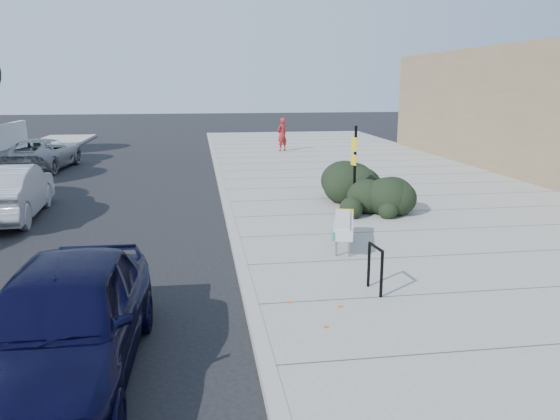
{
  "coord_description": "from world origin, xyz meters",
  "views": [
    {
      "loc": [
        -0.78,
        -10.25,
        3.65
      ],
      "look_at": [
        0.92,
        1.05,
        1.0
      ],
      "focal_mm": 35.0,
      "sensor_mm": 36.0,
      "label": 1
    }
  ],
  "objects_px": {
    "bike_rack": "(375,264)",
    "suv_silver": "(42,154)",
    "sedan_navy": "(64,321)",
    "sign_post": "(354,163)",
    "bench": "(344,225)",
    "pedestrian": "(282,134)",
    "wagon_silver": "(8,192)"
  },
  "relations": [
    {
      "from": "bench",
      "to": "sedan_navy",
      "type": "bearing_deg",
      "value": -119.96
    },
    {
      "from": "bike_rack",
      "to": "suv_silver",
      "type": "relative_size",
      "value": 0.17
    },
    {
      "from": "bench",
      "to": "wagon_silver",
      "type": "height_order",
      "value": "wagon_silver"
    },
    {
      "from": "sedan_navy",
      "to": "suv_silver",
      "type": "xyz_separation_m",
      "value": [
        -5.0,
        18.28,
        -0.1
      ]
    },
    {
      "from": "wagon_silver",
      "to": "bike_rack",
      "type": "bearing_deg",
      "value": 134.98
    },
    {
      "from": "bike_rack",
      "to": "pedestrian",
      "type": "height_order",
      "value": "pedestrian"
    },
    {
      "from": "bike_rack",
      "to": "sedan_navy",
      "type": "relative_size",
      "value": 0.18
    },
    {
      "from": "pedestrian",
      "to": "bench",
      "type": "bearing_deg",
      "value": 49.57
    },
    {
      "from": "bench",
      "to": "bike_rack",
      "type": "distance_m",
      "value": 2.75
    },
    {
      "from": "sign_post",
      "to": "sedan_navy",
      "type": "height_order",
      "value": "sign_post"
    },
    {
      "from": "bike_rack",
      "to": "sign_post",
      "type": "bearing_deg",
      "value": 71.05
    },
    {
      "from": "bike_rack",
      "to": "sign_post",
      "type": "distance_m",
      "value": 6.2
    },
    {
      "from": "wagon_silver",
      "to": "pedestrian",
      "type": "relative_size",
      "value": 2.64
    },
    {
      "from": "sign_post",
      "to": "pedestrian",
      "type": "xyz_separation_m",
      "value": [
        0.17,
        14.24,
        -0.49
      ]
    },
    {
      "from": "bench",
      "to": "sedan_navy",
      "type": "xyz_separation_m",
      "value": [
        -4.83,
        -4.65,
        0.14
      ]
    },
    {
      "from": "sign_post",
      "to": "bike_rack",
      "type": "bearing_deg",
      "value": -117.28
    },
    {
      "from": "suv_silver",
      "to": "wagon_silver",
      "type": "bearing_deg",
      "value": 105.05
    },
    {
      "from": "bench",
      "to": "bike_rack",
      "type": "xyz_separation_m",
      "value": [
        -0.18,
        -2.74,
        0.02
      ]
    },
    {
      "from": "bench",
      "to": "pedestrian",
      "type": "xyz_separation_m",
      "value": [
        1.32,
        17.48,
        0.39
      ]
    },
    {
      "from": "sign_post",
      "to": "pedestrian",
      "type": "bearing_deg",
      "value": 74.63
    },
    {
      "from": "bike_rack",
      "to": "suv_silver",
      "type": "height_order",
      "value": "suv_silver"
    },
    {
      "from": "suv_silver",
      "to": "bench",
      "type": "bearing_deg",
      "value": 131.63
    },
    {
      "from": "bike_rack",
      "to": "sedan_navy",
      "type": "height_order",
      "value": "sedan_navy"
    },
    {
      "from": "pedestrian",
      "to": "wagon_silver",
      "type": "bearing_deg",
      "value": 17.49
    },
    {
      "from": "wagon_silver",
      "to": "sign_post",
      "type": "bearing_deg",
      "value": 169.3
    },
    {
      "from": "sign_post",
      "to": "pedestrian",
      "type": "relative_size",
      "value": 1.37
    },
    {
      "from": "bike_rack",
      "to": "sedan_navy",
      "type": "xyz_separation_m",
      "value": [
        -4.65,
        -1.91,
        0.13
      ]
    },
    {
      "from": "sign_post",
      "to": "suv_silver",
      "type": "bearing_deg",
      "value": 121.93
    },
    {
      "from": "bench",
      "to": "wagon_silver",
      "type": "distance_m",
      "value": 9.42
    },
    {
      "from": "sign_post",
      "to": "bench",
      "type": "bearing_deg",
      "value": -124.27
    },
    {
      "from": "bike_rack",
      "to": "suv_silver",
      "type": "bearing_deg",
      "value": 114.15
    },
    {
      "from": "bike_rack",
      "to": "wagon_silver",
      "type": "height_order",
      "value": "wagon_silver"
    }
  ]
}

